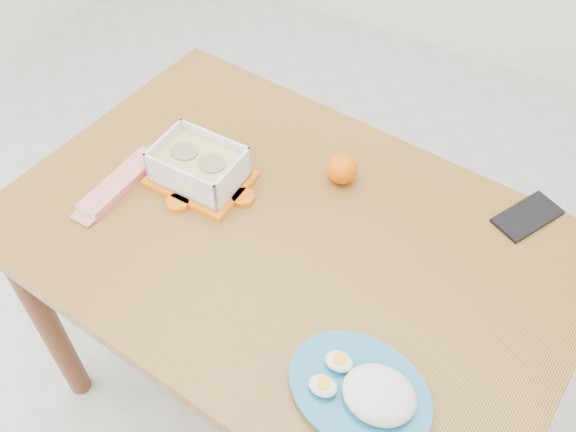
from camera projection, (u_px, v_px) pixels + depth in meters
The scene contains 7 objects.
ground at pixel (264, 343), 1.99m from camera, with size 3.50×3.50×0.00m, color #B7B7B2.
dining_table at pixel (288, 265), 1.38m from camera, with size 1.23×0.89×0.75m.
food_container at pixel (199, 167), 1.37m from camera, with size 0.21×0.16×0.09m.
orange_fruit at pixel (342, 169), 1.38m from camera, with size 0.07×0.07×0.07m, color #E14504.
rice_plate at pixel (366, 390), 1.06m from camera, with size 0.29×0.29×0.07m.
candy_bar at pixel (121, 182), 1.39m from camera, with size 0.22×0.05×0.02m, color red.
smartphone at pixel (527, 216), 1.33m from camera, with size 0.07×0.15×0.01m, color black.
Camera 1 is at (0.55, -0.83, 1.77)m, focal length 40.00 mm.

